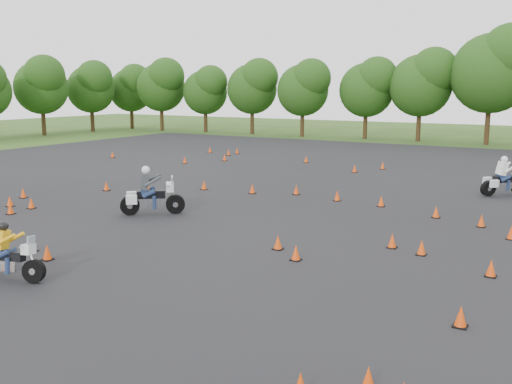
# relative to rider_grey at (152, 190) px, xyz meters

# --- Properties ---
(ground) EXTENTS (140.00, 140.00, 0.00)m
(ground) POSITION_rel_rider_grey_xyz_m (4.39, -3.24, -1.00)
(ground) COLOR #2D5119
(ground) RESTS_ON ground
(asphalt_pad) EXTENTS (62.00, 62.00, 0.00)m
(asphalt_pad) POSITION_rel_rider_grey_xyz_m (4.39, 2.76, -1.00)
(asphalt_pad) COLOR black
(asphalt_pad) RESTS_ON ground
(treeline) EXTENTS (86.76, 32.15, 10.95)m
(treeline) POSITION_rel_rider_grey_xyz_m (8.66, 32.33, 3.63)
(treeline) COLOR #204313
(treeline) RESTS_ON ground
(traffic_cones) EXTENTS (36.04, 33.49, 0.45)m
(traffic_cones) POSITION_rel_rider_grey_xyz_m (4.91, 2.64, -0.77)
(traffic_cones) COLOR #E34309
(traffic_cones) RESTS_ON asphalt_pad
(rider_grey) EXTENTS (2.50, 2.25, 1.99)m
(rider_grey) POSITION_rel_rider_grey_xyz_m (0.00, 0.00, 0.00)
(rider_grey) COLOR #383C3F
(rider_grey) RESTS_ON ground
(rider_yellow) EXTENTS (2.14, 1.27, 1.58)m
(rider_yellow) POSITION_rel_rider_grey_xyz_m (2.06, -8.24, -0.21)
(rider_yellow) COLOR #F0AA15
(rider_yellow) RESTS_ON ground
(rider_white) EXTENTS (2.24, 2.31, 1.90)m
(rider_white) POSITION_rel_rider_grey_xyz_m (11.69, 11.59, -0.05)
(rider_white) COLOR white
(rider_white) RESTS_ON ground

